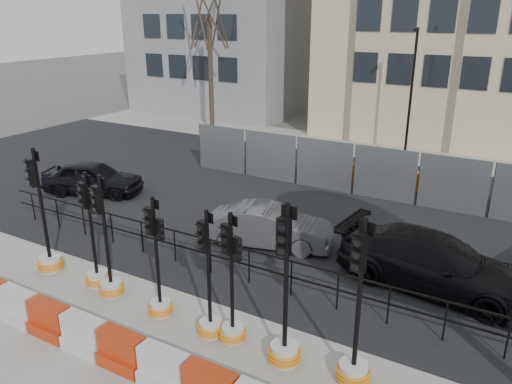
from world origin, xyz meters
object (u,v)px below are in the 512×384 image
Objects in this scene: traffic_signal_d at (159,289)px; car_a at (93,178)px; traffic_signal_a at (48,247)px; traffic_signal_h at (354,351)px; car_c at (434,263)px.

traffic_signal_d is 0.72× the size of car_a.
traffic_signal_a reaches higher than car_a.
car_c is (0.57, 4.32, 0.00)m from traffic_signal_h.
traffic_signal_a is 6.14m from car_a.
traffic_signal_a is at bearing 120.92° from car_c.
car_a is at bearing 172.24° from traffic_signal_h.
traffic_signal_h is (4.62, 0.08, 0.00)m from traffic_signal_d.
traffic_signal_h reaches higher than traffic_signal_d.
car_a is 0.81× the size of car_c.
traffic_signal_a is 3.98m from traffic_signal_d.
car_c is at bearing 52.33° from traffic_signal_d.
traffic_signal_h is at bearing 12.98° from traffic_signal_d.
traffic_signal_a is 8.60m from traffic_signal_h.
traffic_signal_d is 9.17m from car_a.
traffic_signal_h is at bearing 18.73° from traffic_signal_a.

